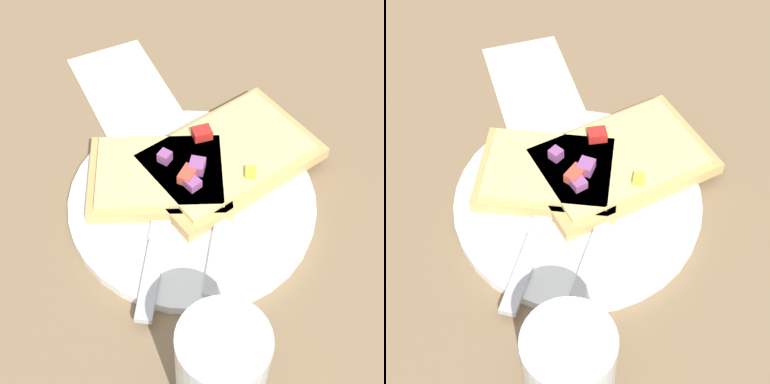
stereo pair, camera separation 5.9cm
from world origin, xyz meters
The scene contains 9 objects.
ground_plane centered at (0.00, 0.00, 0.00)m, with size 4.00×4.00×0.00m, color #7F6647.
plate centered at (0.00, 0.00, 0.01)m, with size 0.26×0.26×0.01m.
fork centered at (0.02, 0.02, 0.01)m, with size 0.18×0.13×0.01m.
knife centered at (0.03, -0.05, 0.01)m, with size 0.20×0.14×0.01m.
pizza_slice_main centered at (-0.03, 0.05, 0.02)m, with size 0.16×0.21×0.03m.
pizza_slice_corner centered at (-0.03, -0.02, 0.02)m, with size 0.15×0.18×0.03m.
crumb_scatter centered at (-0.03, -0.02, 0.02)m, with size 0.07×0.11×0.01m.
drinking_glass centered at (0.19, -0.06, 0.05)m, with size 0.07×0.07×0.11m.
napkin centered at (-0.19, 0.00, 0.00)m, with size 0.16×0.10×0.01m.
Camera 1 is at (0.37, -0.17, 0.53)m, focal length 60.00 mm.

